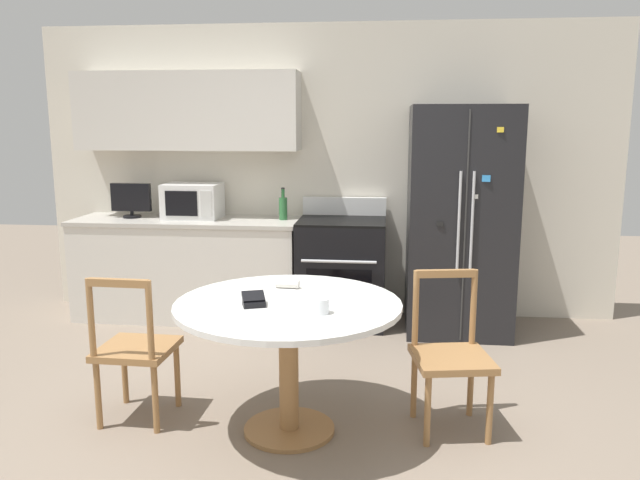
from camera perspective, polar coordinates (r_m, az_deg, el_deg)
The scene contains 14 objects.
ground_plane at distance 3.53m, azimuth -4.00°, elevation -18.90°, with size 14.00×14.00×0.00m, color gray.
back_wall at distance 5.69m, azimuth -2.60°, elevation 7.61°, with size 5.20×0.44×2.60m.
kitchen_counter at distance 5.74m, azimuth -11.92°, elevation -2.53°, with size 2.01×0.64×0.90m.
refrigerator at distance 5.31m, azimuth 12.63°, elevation 1.74°, with size 0.85×0.80×1.88m.
oven_range at distance 5.45m, azimuth 2.00°, elevation -2.83°, with size 0.75×0.68×1.08m.
microwave at distance 5.68m, azimuth -11.55°, elevation 3.52°, with size 0.49×0.38×0.31m.
countertop_tv at distance 5.84m, azimuth -16.88°, elevation 3.59°, with size 0.36×0.16×0.31m.
counter_bottle at distance 5.48m, azimuth -3.39°, elevation 2.98°, with size 0.07×0.07×0.28m.
dining_table at distance 3.50m, azimuth -2.91°, elevation -7.89°, with size 1.26×1.26×0.77m.
dining_chair_right at distance 3.68m, azimuth 11.83°, elevation -10.36°, with size 0.49×0.49×0.90m.
dining_chair_left at distance 3.85m, azimuth -16.57°, elevation -9.60°, with size 0.43×0.43×0.90m.
candle_glass at distance 3.24m, azimuth 0.08°, elevation -6.14°, with size 0.09×0.09×0.08m.
folded_napkin at distance 3.73m, azimuth -3.00°, elevation -4.02°, with size 0.15×0.07×0.05m.
wallet at distance 3.40m, azimuth -6.08°, elevation -5.53°, with size 0.16×0.16×0.07m.
Camera 1 is at (0.56, -3.02, 1.74)m, focal length 35.00 mm.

